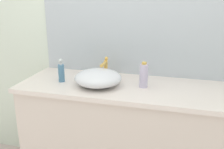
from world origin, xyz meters
name	(u,v)px	position (x,y,z in m)	size (l,w,h in m)	color
bathroom_wall_rear	(126,24)	(0.00, 0.73, 1.30)	(6.00, 0.06, 2.60)	silver
vanity_counter	(124,140)	(0.07, 0.41, 0.45)	(1.54, 0.56, 0.90)	beige
wall_mirror_panel	(134,8)	(0.07, 0.69, 1.42)	(1.50, 0.01, 1.04)	#B2BCC6
sink_basin	(98,78)	(-0.12, 0.36, 0.96)	(0.34, 0.33, 0.11)	silver
faucet	(105,66)	(-0.12, 0.54, 0.99)	(0.03, 0.15, 0.16)	gold
soap_dispenser	(61,72)	(-0.40, 0.36, 0.98)	(0.05, 0.05, 0.18)	teal
lotion_bottle	(144,75)	(0.20, 0.41, 0.99)	(0.06, 0.06, 0.18)	silver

